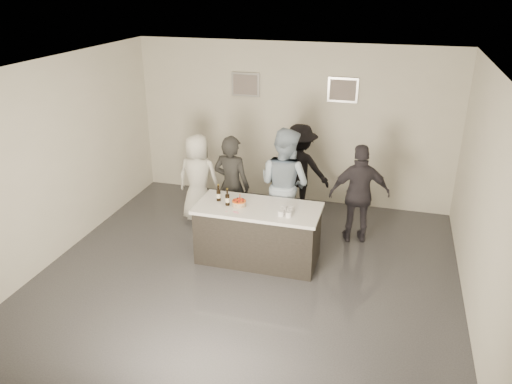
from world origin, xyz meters
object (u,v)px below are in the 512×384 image
person_main_blue (285,184)px  person_guest_right (359,194)px  beer_bottle_b (227,197)px  person_main_black (232,186)px  bar_counter (258,234)px  cake (239,203)px  person_guest_back (299,170)px  person_guest_left (198,178)px  beer_bottle_a (218,193)px

person_main_blue → person_guest_right: 1.21m
beer_bottle_b → person_main_black: person_main_black is taller
bar_counter → person_main_black: person_main_black is taller
cake → person_main_black: person_main_black is taller
cake → person_guest_back: size_ratio=0.13×
bar_counter → person_main_blue: size_ratio=0.98×
person_guest_left → person_guest_back: (1.65, 0.77, 0.05)m
person_main_black → person_guest_right: size_ratio=1.04×
bar_counter → beer_bottle_a: beer_bottle_a is taller
cake → beer_bottle_b: size_ratio=0.81×
beer_bottle_a → person_main_black: person_main_black is taller
bar_counter → person_main_black: bearing=131.3°
bar_counter → person_main_blue: 1.01m
person_guest_left → person_guest_back: bearing=-154.3°
beer_bottle_a → person_main_blue: (0.85, 0.80, -0.08)m
person_main_black → person_guest_right: (2.06, 0.30, -0.03)m
cake → beer_bottle_a: size_ratio=0.81×
person_main_black → person_main_blue: 0.88m
cake → person_guest_back: (0.54, 1.91, -0.10)m
bar_counter → person_guest_back: person_guest_back is taller
person_main_blue → person_guest_back: (0.05, 1.02, -0.11)m
beer_bottle_b → person_guest_back: 2.07m
beer_bottle_a → person_guest_back: 2.03m
person_main_blue → person_guest_right: size_ratio=1.14×
cake → person_main_black: bearing=115.6°
bar_counter → beer_bottle_b: bearing=-171.9°
beer_bottle_a → person_guest_left: (-0.76, 1.04, -0.24)m
bar_counter → cake: cake is taller
person_guest_right → beer_bottle_b: bearing=17.1°
cake → beer_bottle_a: beer_bottle_a is taller
person_main_blue → beer_bottle_a: bearing=68.0°
bar_counter → person_main_blue: (0.21, 0.85, 0.50)m
cake → beer_bottle_b: 0.20m
bar_counter → person_guest_back: 1.93m
cake → beer_bottle_a: bearing=165.7°
cake → beer_bottle_a: 0.38m
beer_bottle_a → cake: bearing=-14.3°
beer_bottle_b → person_main_blue: (0.66, 0.92, -0.08)m
bar_counter → person_guest_left: 1.81m
bar_counter → cake: 0.56m
person_guest_left → cake: bearing=135.1°
beer_bottle_a → person_guest_left: person_guest_left is taller
beer_bottle_b → beer_bottle_a: bearing=147.3°
bar_counter → person_main_black: 1.09m
person_main_blue → person_guest_back: size_ratio=1.13×
bar_counter → beer_bottle_a: 0.86m
beer_bottle_a → beer_bottle_b: bearing=-32.7°
beer_bottle_a → beer_bottle_b: 0.22m
person_main_black → person_guest_back: (0.92, 1.11, -0.02)m
person_guest_back → beer_bottle_a: bearing=63.0°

